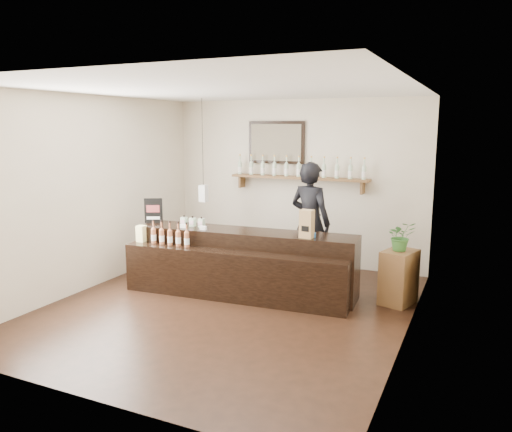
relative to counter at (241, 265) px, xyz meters
name	(u,v)px	position (x,y,z in m)	size (l,w,h in m)	color
ground	(229,307)	(0.10, -0.58, -0.42)	(5.00, 5.00, 0.00)	black
room_shell	(227,179)	(0.10, -0.58, 1.28)	(5.00, 5.00, 5.00)	beige
back_wall_decor	(285,162)	(-0.05, 1.79, 1.34)	(2.66, 0.96, 1.69)	brown
counter	(241,265)	(0.00, 0.00, 0.00)	(3.23, 1.08, 1.05)	black
promo_sign	(153,211)	(-1.50, 0.03, 0.67)	(0.25, 0.14, 0.38)	black
paper_bag	(307,224)	(0.96, 0.03, 0.66)	(0.18, 0.14, 0.38)	#A0814D
tape_dispenser	(311,234)	(0.99, 0.10, 0.52)	(0.14, 0.06, 0.11)	blue
side_cabinet	(399,277)	(2.10, 0.51, -0.06)	(0.49, 0.58, 0.73)	brown
potted_plant	(401,236)	(2.10, 0.51, 0.51)	(0.36, 0.31, 0.40)	#326729
shopkeeper	(310,214)	(0.69, 0.97, 0.62)	(0.76, 0.50, 2.08)	black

